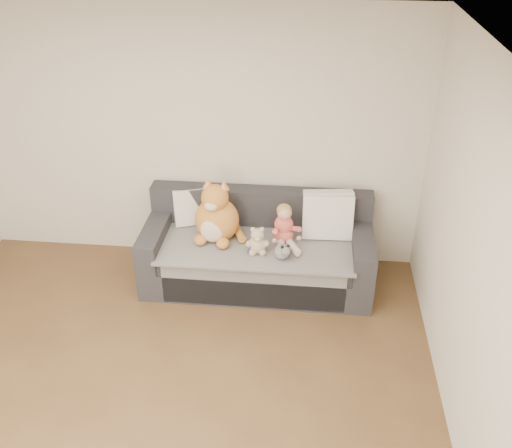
# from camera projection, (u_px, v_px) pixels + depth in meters

# --- Properties ---
(room_shell) EXTENTS (5.00, 5.00, 5.00)m
(room_shell) POSITION_uv_depth(u_px,v_px,m) (131.00, 259.00, 3.76)
(room_shell) COLOR brown
(room_shell) RESTS_ON ground
(sofa) EXTENTS (2.20, 0.94, 0.85)m
(sofa) POSITION_uv_depth(u_px,v_px,m) (258.00, 253.00, 5.61)
(sofa) COLOR #2B2B31
(sofa) RESTS_ON ground
(cushion_left) EXTENTS (0.45, 0.31, 0.39)m
(cushion_left) POSITION_uv_depth(u_px,v_px,m) (194.00, 206.00, 5.70)
(cushion_left) COLOR silver
(cushion_left) RESTS_ON sofa
(cushion_right_back) EXTENTS (0.50, 0.27, 0.45)m
(cushion_right_back) POSITION_uv_depth(u_px,v_px,m) (328.00, 213.00, 5.52)
(cushion_right_back) COLOR silver
(cushion_right_back) RESTS_ON sofa
(cushion_right_front) EXTENTS (0.49, 0.23, 0.45)m
(cushion_right_front) POSITION_uv_depth(u_px,v_px,m) (328.00, 216.00, 5.46)
(cushion_right_front) COLOR silver
(cushion_right_front) RESTS_ON sofa
(toddler) EXTENTS (0.28, 0.41, 0.40)m
(toddler) POSITION_uv_depth(u_px,v_px,m) (285.00, 228.00, 5.37)
(toddler) COLOR #D5534B
(toddler) RESTS_ON sofa
(plush_cat) EXTENTS (0.51, 0.44, 0.65)m
(plush_cat) POSITION_uv_depth(u_px,v_px,m) (217.00, 217.00, 5.41)
(plush_cat) COLOR #C7742C
(plush_cat) RESTS_ON sofa
(teddy_bear) EXTENTS (0.22, 0.16, 0.28)m
(teddy_bear) POSITION_uv_depth(u_px,v_px,m) (257.00, 243.00, 5.26)
(teddy_bear) COLOR tan
(teddy_bear) RESTS_ON sofa
(plush_cow) EXTENTS (0.15, 0.22, 0.18)m
(plush_cow) POSITION_uv_depth(u_px,v_px,m) (283.00, 251.00, 5.20)
(plush_cow) COLOR white
(plush_cow) RESTS_ON sofa
(sippy_cup) EXTENTS (0.11, 0.09, 0.13)m
(sippy_cup) POSITION_uv_depth(u_px,v_px,m) (252.00, 247.00, 5.27)
(sippy_cup) COLOR #6A3590
(sippy_cup) RESTS_ON sofa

